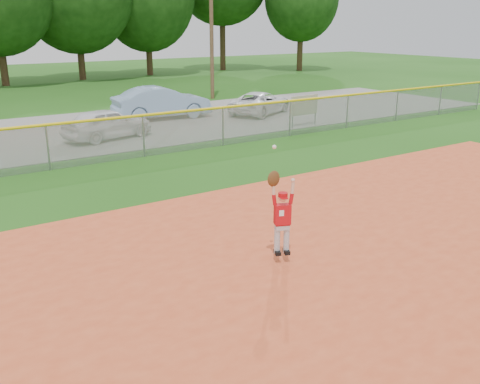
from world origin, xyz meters
name	(u,v)px	position (x,y,z in m)	size (l,w,h in m)	color
ground	(339,251)	(0.00, 0.00, 0.00)	(120.00, 120.00, 0.00)	#1E5012
clay_infield	(464,311)	(0.00, -3.00, 0.02)	(24.00, 16.00, 0.04)	#CC4924
parking_strip	(90,130)	(0.00, 16.00, 0.01)	(44.00, 10.00, 0.03)	slate
car_white_a	(107,123)	(0.00, 13.64, 0.66)	(1.50, 3.72, 1.27)	white
car_blue	(162,103)	(4.02, 16.88, 0.82)	(1.67, 4.80, 1.58)	#7E9DBC
car_white_b	(261,103)	(8.96, 15.31, 0.61)	(1.91, 4.14, 1.15)	white
sponsor_sign	(304,106)	(8.62, 11.39, 0.95)	(1.62, 0.14, 1.44)	gray
outfield_fence	(143,133)	(0.00, 10.00, 0.88)	(40.06, 0.10, 1.55)	gray
power_lines	(63,21)	(1.00, 22.00, 4.68)	(19.40, 0.24, 9.00)	#4C3823
ballplayer	(281,213)	(-1.41, 0.21, 1.07)	(0.56, 0.37, 2.22)	silver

